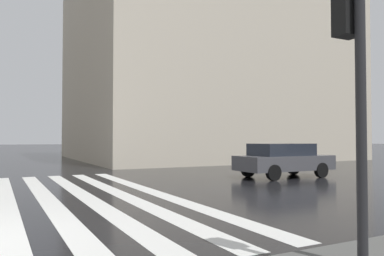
% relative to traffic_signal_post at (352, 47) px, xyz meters
% --- Properties ---
extents(zebra_crossing, '(13.00, 7.50, 0.01)m').
position_rel_traffic_signal_post_xyz_m(zebra_crossing, '(7.69, 3.01, -2.69)').
color(zebra_crossing, silver).
rests_on(zebra_crossing, ground_plane).
extents(haussmann_block_corner, '(17.21, 20.07, 19.91)m').
position_rel_traffic_signal_post_xyz_m(haussmann_block_corner, '(24.80, -11.67, 7.05)').
color(haussmann_block_corner, beige).
rests_on(haussmann_block_corner, ground_plane).
extents(traffic_signal_post, '(0.44, 0.30, 3.53)m').
position_rel_traffic_signal_post_xyz_m(traffic_signal_post, '(0.00, 0.00, 0.00)').
color(traffic_signal_post, '#232326').
rests_on(traffic_signal_post, sidewalk_pavement).
extents(car_dark_grey, '(1.85, 4.10, 1.41)m').
position_rel_traffic_signal_post_xyz_m(car_dark_grey, '(9.19, -6.93, -1.94)').
color(car_dark_grey, '#4C4C51').
rests_on(car_dark_grey, ground_plane).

